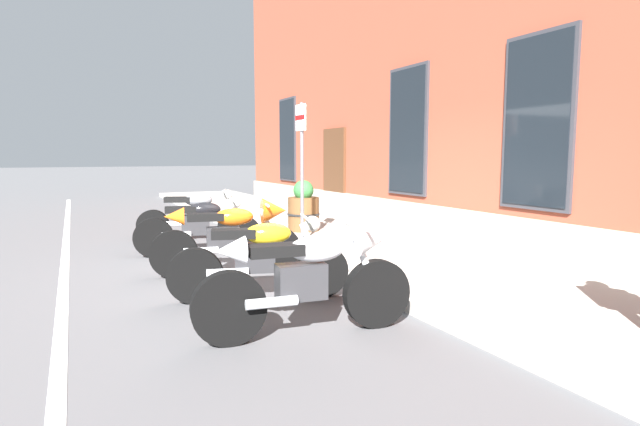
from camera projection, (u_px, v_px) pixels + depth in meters
name	position (u px, v px, depth m)	size (l,w,h in m)	color
ground_plane	(304.00, 265.00, 7.48)	(140.00, 140.00, 0.00)	#4C4C4F
sidewalk	(388.00, 252.00, 8.13)	(27.65, 2.99, 0.15)	gray
lane_stripe	(63.00, 290.00, 6.08)	(27.65, 0.12, 0.01)	silver
brick_pub_facade	(594.00, 21.00, 9.71)	(21.65, 6.47, 8.43)	brown
motorcycle_grey_naked	(195.00, 216.00, 9.53)	(0.94, 2.02, 0.97)	black
motorcycle_black_naked	(200.00, 226.00, 8.21)	(0.66, 2.03, 0.93)	black
motorcycle_orange_sport	(233.00, 233.00, 6.85)	(0.69, 2.02, 1.04)	black
motorcycle_yellow_naked	(261.00, 259.00, 5.63)	(0.78, 1.98, 0.95)	black
motorcycle_white_sport	(314.00, 274.00, 4.52)	(0.62, 2.05, 1.04)	black
parking_sign	(302.00, 152.00, 8.58)	(0.36, 0.07, 2.37)	#4C4C51
barrel_planter	(304.00, 209.00, 9.89)	(0.64, 0.64, 1.00)	brown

